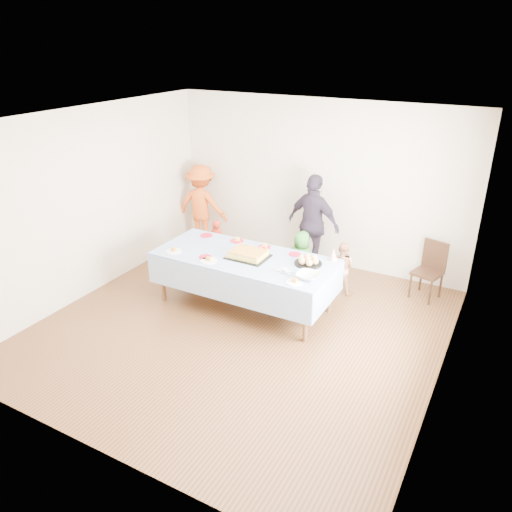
{
  "coord_description": "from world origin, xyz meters",
  "views": [
    {
      "loc": [
        2.9,
        -4.89,
        3.59
      ],
      "look_at": [
        0.06,
        0.3,
        0.94
      ],
      "focal_mm": 35.0,
      "sensor_mm": 36.0,
      "label": 1
    }
  ],
  "objects_px": {
    "party_table": "(244,260)",
    "adult_left": "(202,205)",
    "birthday_cake": "(248,254)",
    "dining_chair": "(430,267)"
  },
  "relations": [
    {
      "from": "birthday_cake",
      "to": "adult_left",
      "type": "bearing_deg",
      "value": 138.8
    },
    {
      "from": "party_table",
      "to": "birthday_cake",
      "type": "distance_m",
      "value": 0.12
    },
    {
      "from": "party_table",
      "to": "dining_chair",
      "type": "xyz_separation_m",
      "value": [
        2.23,
        1.57,
        -0.25
      ]
    },
    {
      "from": "birthday_cake",
      "to": "dining_chair",
      "type": "height_order",
      "value": "birthday_cake"
    },
    {
      "from": "dining_chair",
      "to": "party_table",
      "type": "bearing_deg",
      "value": -128.51
    },
    {
      "from": "party_table",
      "to": "adult_left",
      "type": "bearing_deg",
      "value": 137.91
    },
    {
      "from": "adult_left",
      "to": "birthday_cake",
      "type": "bearing_deg",
      "value": 130.67
    },
    {
      "from": "party_table",
      "to": "adult_left",
      "type": "distance_m",
      "value": 2.5
    },
    {
      "from": "birthday_cake",
      "to": "adult_left",
      "type": "distance_m",
      "value": 2.55
    },
    {
      "from": "birthday_cake",
      "to": "adult_left",
      "type": "height_order",
      "value": "adult_left"
    }
  ]
}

